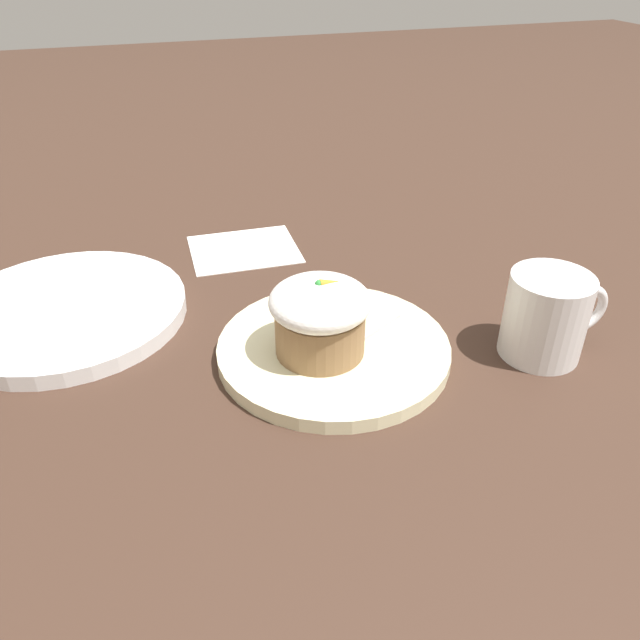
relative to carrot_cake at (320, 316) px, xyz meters
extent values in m
plane|color=#3D281E|center=(0.02, 0.01, -0.06)|extent=(4.00, 4.00, 0.00)
cylinder|color=beige|center=(0.02, 0.01, -0.05)|extent=(0.24, 0.24, 0.02)
cylinder|color=olive|center=(0.00, 0.00, -0.02)|extent=(0.09, 0.09, 0.05)
ellipsoid|color=white|center=(0.00, 0.00, 0.02)|extent=(0.10, 0.10, 0.04)
cone|color=orange|center=(0.01, 0.00, 0.04)|extent=(0.02, 0.01, 0.01)
sphere|color=green|center=(0.00, 0.00, 0.04)|extent=(0.01, 0.01, 0.01)
cube|color=#B7B7BC|center=(0.06, 0.02, -0.04)|extent=(0.07, 0.05, 0.00)
ellipsoid|color=#B7B7BC|center=(0.02, -0.01, -0.04)|extent=(0.05, 0.05, 0.01)
cylinder|color=white|center=(0.22, -0.05, -0.01)|extent=(0.08, 0.08, 0.09)
torus|color=white|center=(0.26, -0.05, -0.01)|extent=(0.05, 0.01, 0.05)
cylinder|color=white|center=(-0.24, 0.17, -0.05)|extent=(0.26, 0.26, 0.02)
cube|color=white|center=(-0.02, 0.27, -0.05)|extent=(0.14, 0.12, 0.00)
camera|label=1|loc=(-0.16, -0.48, 0.32)|focal=35.00mm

